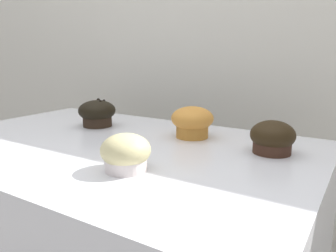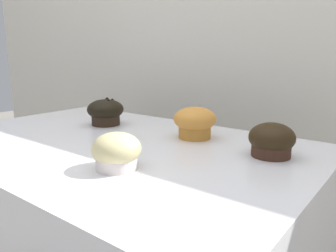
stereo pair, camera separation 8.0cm
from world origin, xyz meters
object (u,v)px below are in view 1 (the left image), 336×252
object	(u,v)px
muffin_front_center	(97,113)
muffin_back_left	(126,153)
muffin_front_left	(192,121)
muffin_back_right	(272,138)

from	to	relation	value
muffin_front_center	muffin_back_left	size ratio (longest dim) A/B	1.17
muffin_front_center	muffin_front_left	distance (m)	0.31
muffin_back_right	muffin_back_left	bearing A→B (deg)	-128.22
muffin_back_left	muffin_front_left	size ratio (longest dim) A/B	0.85
muffin_front_center	muffin_back_right	bearing A→B (deg)	0.18
muffin_back_left	muffin_back_right	xyz separation A→B (m)	(0.21, 0.26, 0.00)
muffin_front_center	muffin_back_left	xyz separation A→B (m)	(0.32, -0.26, -0.01)
muffin_front_left	muffin_back_left	bearing A→B (deg)	-87.50
muffin_front_center	muffin_front_left	xyz separation A→B (m)	(0.31, 0.03, 0.00)
muffin_back_left	muffin_back_right	distance (m)	0.33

